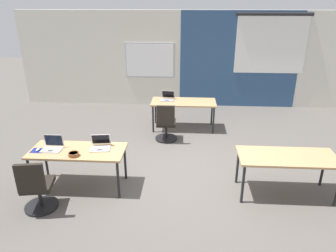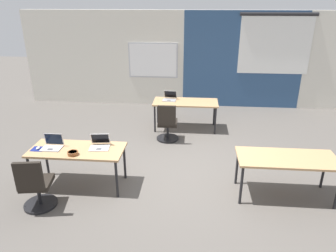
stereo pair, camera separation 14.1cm
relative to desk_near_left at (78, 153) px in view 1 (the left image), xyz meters
name	(u,v)px [view 1 (the left image)]	position (x,y,z in m)	size (l,w,h in m)	color
ground_plane	(181,172)	(1.75, 0.60, -0.66)	(24.00, 24.00, 0.00)	#56514C
back_wall_assembly	(187,59)	(1.81, 4.79, 0.75)	(10.00, 0.27, 2.80)	silver
desk_near_left	(78,153)	(0.00, 0.00, 0.00)	(1.60, 0.70, 0.72)	tan
desk_near_right	(288,159)	(3.50, 0.00, 0.00)	(1.60, 0.70, 0.72)	tan
desk_far_center	(184,104)	(1.75, 2.80, 0.00)	(1.60, 0.70, 0.72)	tan
laptop_near_left_inner	(100,145)	(0.37, 0.10, 0.11)	(0.37, 0.35, 0.22)	silver
laptop_far_left	(168,98)	(1.34, 2.90, 0.11)	(0.36, 0.35, 0.22)	#9E9EA3
chair_far_left	(166,126)	(1.37, 2.02, -0.28)	(0.52, 0.54, 0.92)	black
laptop_near_left_end	(52,146)	(-0.43, 0.00, 0.11)	(0.33, 0.27, 0.24)	#B7B7BC
mousepad_near_left_end	(38,150)	(-0.66, -0.07, 0.06)	(0.22, 0.19, 0.00)	navy
mouse_near_left_end	(38,149)	(-0.66, -0.07, 0.08)	(0.06, 0.10, 0.03)	silver
chair_near_left_end	(37,190)	(-0.43, -0.70, -0.28)	(0.52, 0.57, 0.92)	black
snack_bowl	(74,154)	(0.01, -0.22, 0.10)	(0.18, 0.18, 0.06)	brown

